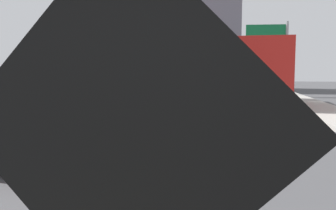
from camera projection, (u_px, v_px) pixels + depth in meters
lane_center_stripe at (130, 202)px, 4.73m from camera, size 0.14×36.00×0.01m
roadwork_sign at (124, 141)px, 1.45m from camera, size 1.63×0.16×2.33m
arrow_board_trailer at (205, 104)px, 13.55m from camera, size 1.60×1.82×2.70m
box_truck at (262, 71)px, 17.37m from camera, size 2.75×7.32×3.13m
pickup_car at (82, 117)px, 8.17m from camera, size 2.40×5.16×1.38m
highway_guide_sign at (275, 45)px, 23.77m from camera, size 2.79×0.28×5.00m
far_building_block at (174, 39)px, 33.16m from camera, size 12.15×7.93×9.34m
traffic_cone_mid_lane at (154, 157)px, 6.00m from camera, size 0.36×0.36×0.60m
traffic_cone_far_lane at (177, 131)px, 8.69m from camera, size 0.36×0.36×0.58m
traffic_cone_curbside at (188, 116)px, 10.81m from camera, size 0.36×0.36×0.74m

